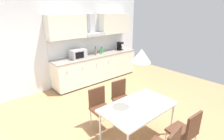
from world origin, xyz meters
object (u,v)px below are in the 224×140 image
object	(u,v)px
bottle_brown	(96,51)
chair_far_left	(100,104)
microwave	(78,54)
pendant_lamp	(141,56)
bottle_green	(102,51)
coffee_maker	(120,46)
chair_far_right	(121,95)
chair_near_right	(187,130)
dining_table	(138,108)

from	to	relation	value
bottle_brown	chair_far_left	size ratio (longest dim) A/B	0.35
microwave	pendant_lamp	bearing A→B (deg)	-99.36
chair_far_left	pendant_lamp	world-z (taller)	pendant_lamp
microwave	bottle_green	xyz separation A→B (m)	(0.95, 0.03, -0.04)
microwave	bottle_green	bearing A→B (deg)	1.66
coffee_maker	chair_far_left	xyz separation A→B (m)	(-2.60, -2.19, -0.54)
bottle_brown	pendant_lamp	distance (m)	3.20
chair_far_right	chair_far_left	distance (m)	0.62
coffee_maker	chair_far_right	bearing A→B (deg)	-132.18
bottle_brown	chair_far_right	xyz separation A→B (m)	(-0.83, -2.14, -0.52)
bottle_green	chair_far_left	bearing A→B (deg)	-128.51
microwave	bottle_brown	world-z (taller)	bottle_brown
chair_far_right	chair_far_left	size ratio (longest dim) A/B	1.00
chair_far_right	chair_far_left	xyz separation A→B (m)	(-0.62, 0.00, 0.00)
coffee_maker	chair_near_right	size ratio (longest dim) A/B	0.34
bottle_brown	chair_far_right	bearing A→B (deg)	-111.20
bottle_green	chair_near_right	world-z (taller)	bottle_green
chair_near_right	chair_far_left	world-z (taller)	same
chair_near_right	microwave	bearing A→B (deg)	87.17
chair_near_right	dining_table	bearing A→B (deg)	110.95
microwave	pendant_lamp	xyz separation A→B (m)	(-0.49, -2.95, 0.61)
microwave	dining_table	size ratio (longest dim) A/B	0.35
bottle_green	chair_near_right	distance (m)	3.96
microwave	pendant_lamp	distance (m)	3.05
bottle_green	chair_near_right	size ratio (longest dim) A/B	0.27
bottle_green	chair_far_left	xyz separation A→B (m)	(-1.74, -2.19, -0.49)
microwave	chair_near_right	bearing A→B (deg)	-92.83
pendant_lamp	chair_near_right	bearing A→B (deg)	-69.05
bottle_green	chair_near_right	xyz separation A→B (m)	(-1.14, -3.76, -0.49)
microwave	dining_table	distance (m)	3.01
bottle_brown	chair_near_right	bearing A→B (deg)	-102.80
dining_table	chair_far_left	world-z (taller)	chair_far_left
microwave	chair_far_left	distance (m)	2.36
microwave	chair_far_right	distance (m)	2.23
bottle_brown	coffee_maker	bearing A→B (deg)	2.26
bottle_brown	dining_table	xyz separation A→B (m)	(-1.15, -2.93, -0.37)
coffee_maker	pendant_lamp	world-z (taller)	pendant_lamp
pendant_lamp	bottle_green	bearing A→B (deg)	64.18
microwave	dining_table	xyz separation A→B (m)	(-0.49, -2.95, -0.38)
chair_near_right	chair_far_left	xyz separation A→B (m)	(-0.60, 1.57, 0.00)
pendant_lamp	dining_table	bearing A→B (deg)	0.00
microwave	bottle_brown	size ratio (longest dim) A/B	1.59
bottle_green	chair_far_left	size ratio (longest dim) A/B	0.27
coffee_maker	pendant_lamp	size ratio (longest dim) A/B	0.94
microwave	chair_near_right	distance (m)	3.77
chair_far_right	pendant_lamp	size ratio (longest dim) A/B	2.72
chair_far_right	pendant_lamp	bearing A→B (deg)	-111.83
microwave	chair_near_right	world-z (taller)	microwave
chair_far_left	chair_near_right	bearing A→B (deg)	-69.05
chair_far_right	chair_far_left	bearing A→B (deg)	179.97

